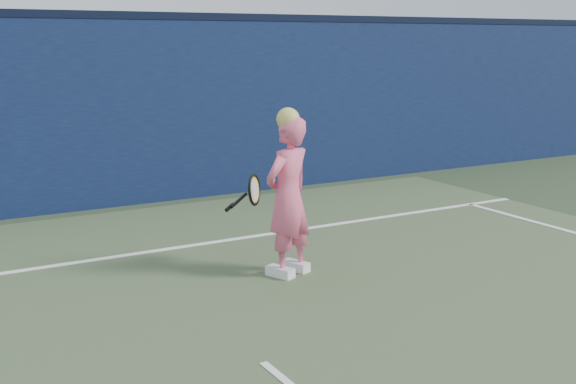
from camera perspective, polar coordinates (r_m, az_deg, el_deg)
backstop_wall at (r=9.96m, az=-16.98°, el=5.77°), size 24.00×0.40×2.50m
wall_cap at (r=9.92m, az=-17.44°, el=13.24°), size 24.00×0.42×0.10m
player at (r=6.85m, az=0.00°, el=-0.32°), size 0.66×0.55×1.62m
racket at (r=7.14m, az=-2.83°, el=0.06°), size 0.55×0.34×0.32m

